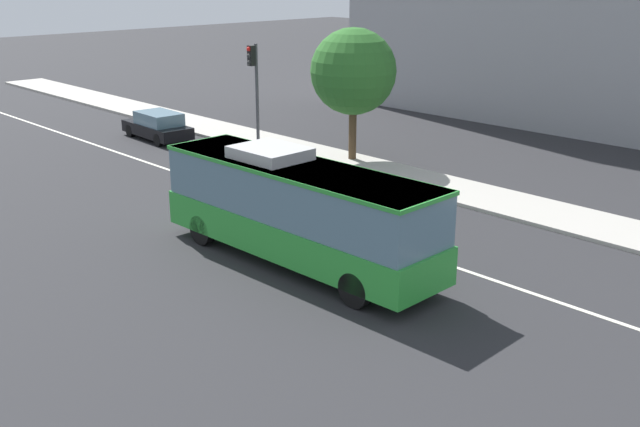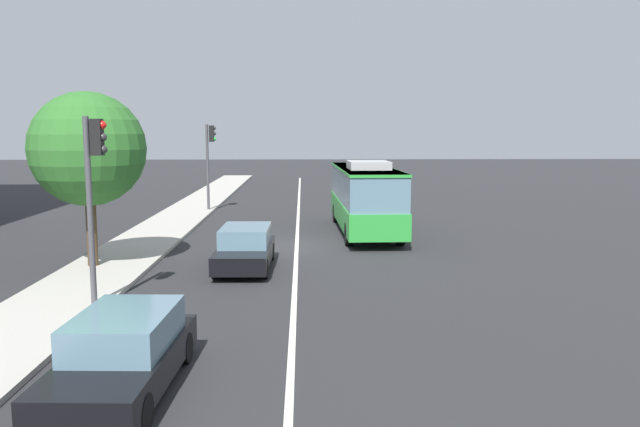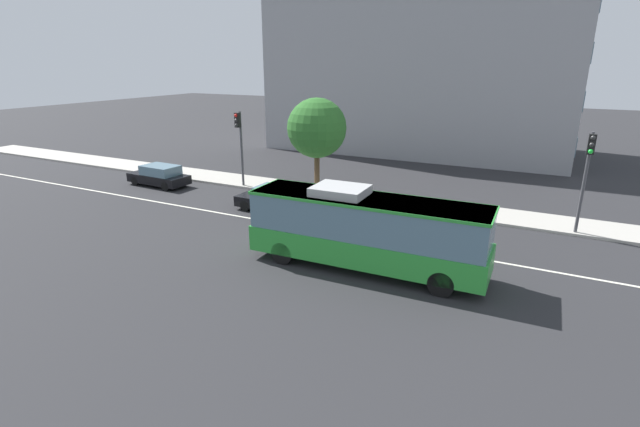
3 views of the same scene
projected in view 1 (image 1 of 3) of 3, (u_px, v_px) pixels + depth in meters
The scene contains 8 objects.
ground_plane at pixel (302, 215), 27.66m from camera, with size 160.00×160.00×0.00m, color #28282B.
sidewalk_kerb at pixel (416, 180), 31.93m from camera, with size 80.00×2.96×0.14m, color #B2ADA3.
lane_centre_line at pixel (302, 215), 27.65m from camera, with size 76.00×0.16×0.01m, color silver.
transit_bus at pixel (297, 207), 22.71m from camera, with size 10.06×2.74×3.46m.
sedan_black at pixel (265, 166), 31.53m from camera, with size 4.53×1.88×1.46m.
sedan_black_ahead at pixel (158, 126), 39.54m from camera, with size 4.57×1.99×1.46m.
traffic_light_mid_block at pixel (254, 78), 36.34m from camera, with size 0.32×0.62×5.20m.
street_tree_kerbside_left at pixel (353, 72), 33.94m from camera, with size 3.92×3.92×6.16m.
Camera 1 is at (19.46, -17.61, 8.74)m, focal length 42.19 mm.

